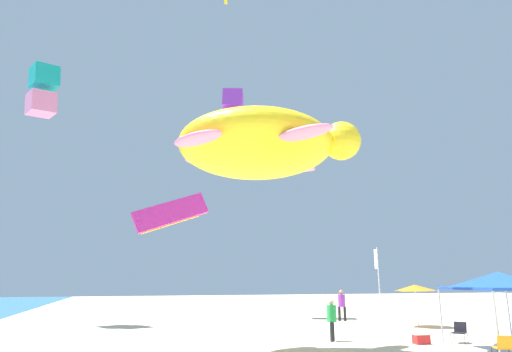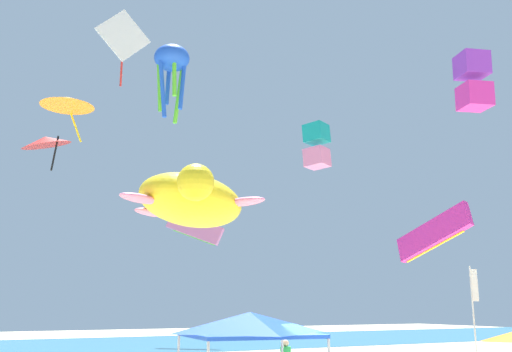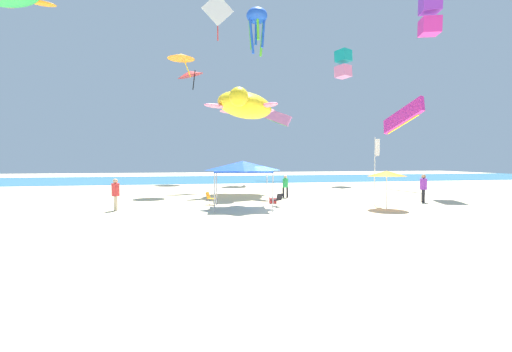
% 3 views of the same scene
% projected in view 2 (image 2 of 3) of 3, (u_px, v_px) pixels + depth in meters
% --- Properties ---
extents(ocean_strip, '(120.00, 20.58, 0.02)m').
position_uv_depth(ocean_strip, '(82.00, 345.00, 43.21)').
color(ocean_strip, teal).
rests_on(ocean_strip, ground).
extents(canopy_tent, '(3.66, 3.48, 2.82)m').
position_uv_depth(canopy_tent, '(250.00, 325.00, 15.68)').
color(canopy_tent, '#B7B7BC').
rests_on(canopy_tent, ground).
extents(banner_flag, '(0.36, 0.06, 4.33)m').
position_uv_depth(banner_flag, '(475.00, 317.00, 19.51)').
color(banner_flag, silver).
rests_on(banner_flag, ground).
extents(kite_turtle_yellow, '(6.98, 7.43, 2.87)m').
position_uv_depth(kite_turtle_yellow, '(190.00, 201.00, 25.25)').
color(kite_turtle_yellow, yellow).
extents(kite_box_teal, '(2.10, 2.14, 3.34)m').
position_uv_depth(kite_box_teal, '(317.00, 146.00, 42.25)').
color(kite_box_teal, teal).
extents(kite_parafoil_magenta, '(1.40, 5.53, 3.33)m').
position_uv_depth(kite_parafoil_magenta, '(433.00, 234.00, 34.07)').
color(kite_parafoil_magenta, '#E02D9E').
extents(kite_delta_orange, '(3.24, 3.24, 1.83)m').
position_uv_depth(kite_delta_orange, '(68.00, 102.00, 25.30)').
color(kite_delta_orange, orange).
extents(kite_diamond_white, '(3.42, 0.30, 4.88)m').
position_uv_depth(kite_diamond_white, '(123.00, 38.00, 33.45)').
color(kite_diamond_white, white).
extents(kite_octopus_blue, '(2.72, 2.72, 6.05)m').
position_uv_depth(kite_octopus_blue, '(172.00, 62.00, 44.00)').
color(kite_octopus_blue, blue).
extents(kite_box_purple, '(1.92, 1.95, 3.25)m').
position_uv_depth(kite_box_purple, '(473.00, 81.00, 31.86)').
color(kite_box_purple, purple).
extents(kite_parafoil_pink, '(3.70, 3.97, 3.07)m').
position_uv_depth(kite_parafoil_pink, '(195.00, 228.00, 45.43)').
color(kite_parafoil_pink, pink).
extents(kite_delta_red, '(4.26, 4.24, 3.03)m').
position_uv_depth(kite_delta_red, '(46.00, 141.00, 38.51)').
color(kite_delta_red, red).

